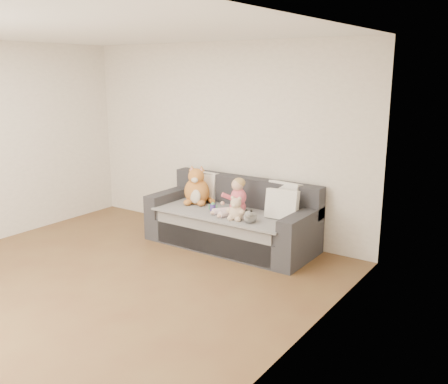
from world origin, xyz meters
name	(u,v)px	position (x,y,z in m)	size (l,w,h in m)	color
room_shell	(108,162)	(0.00, 0.42, 1.30)	(5.00, 5.00, 5.00)	brown
sofa	(232,222)	(0.47, 2.06, 0.31)	(2.20, 0.94, 0.85)	#2A2B30
cushion_left	(204,186)	(-0.16, 2.30, 0.67)	(0.43, 0.20, 0.40)	white
cushion_right_back	(284,198)	(1.08, 2.31, 0.67)	(0.45, 0.25, 0.41)	white
cushion_right_front	(282,204)	(1.17, 2.08, 0.65)	(0.41, 0.22, 0.37)	white
toddler	(236,198)	(0.58, 1.97, 0.66)	(0.34, 0.46, 0.46)	#D04976
plush_cat	(197,189)	(-0.10, 2.06, 0.67)	(0.43, 0.44, 0.54)	#BF6B2A
teddy_bear	(236,210)	(0.75, 1.72, 0.59)	(0.24, 0.18, 0.30)	#D3B592
plush_cow	(250,217)	(0.95, 1.71, 0.55)	(0.15, 0.22, 0.18)	white
sippy_cup	(213,207)	(0.31, 1.85, 0.54)	(0.12, 0.09, 0.13)	#483797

